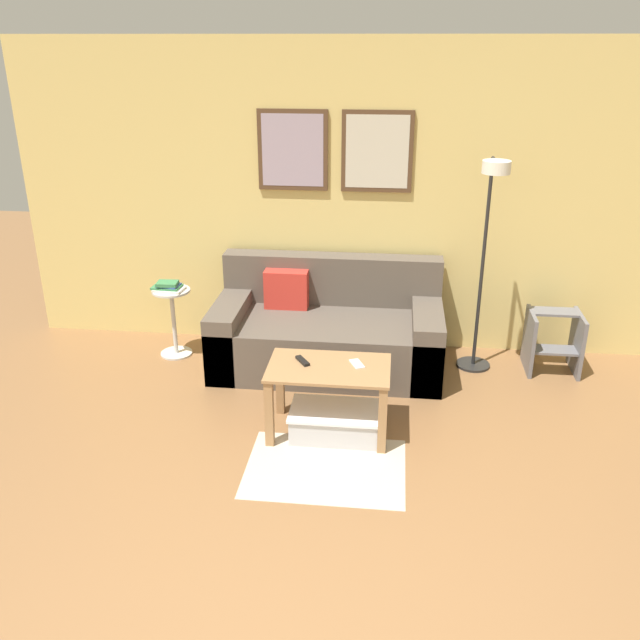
% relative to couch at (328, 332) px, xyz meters
% --- Properties ---
extents(wall_back, '(5.60, 0.09, 2.55)m').
position_rel_couch_xyz_m(wall_back, '(0.11, 0.49, 1.00)').
color(wall_back, '#DDC472').
rests_on(wall_back, ground_plane).
extents(area_rug, '(1.01, 0.75, 0.01)m').
position_rel_couch_xyz_m(area_rug, '(0.14, -1.49, -0.29)').
color(area_rug, '#C1B299').
rests_on(area_rug, ground_plane).
extents(couch, '(1.83, 0.94, 0.85)m').
position_rel_couch_xyz_m(couch, '(0.00, 0.00, 0.00)').
color(couch, brown).
rests_on(couch, ground_plane).
extents(coffee_table, '(0.82, 0.50, 0.50)m').
position_rel_couch_xyz_m(coffee_table, '(0.11, -1.04, 0.09)').
color(coffee_table, '#997047').
rests_on(coffee_table, ground_plane).
extents(storage_bin, '(0.61, 0.38, 0.20)m').
position_rel_couch_xyz_m(storage_bin, '(0.16, -1.09, -0.19)').
color(storage_bin, '#B2B2B7').
rests_on(storage_bin, ground_plane).
extents(floor_lamp, '(0.28, 0.46, 1.72)m').
position_rel_couch_xyz_m(floor_lamp, '(1.21, -0.03, 0.85)').
color(floor_lamp, black).
rests_on(floor_lamp, ground_plane).
extents(side_table, '(0.32, 0.32, 0.59)m').
position_rel_couch_xyz_m(side_table, '(-1.31, 0.04, 0.06)').
color(side_table, silver).
rests_on(side_table, ground_plane).
extents(book_stack, '(0.27, 0.19, 0.08)m').
position_rel_couch_xyz_m(book_stack, '(-1.33, 0.02, 0.33)').
color(book_stack, silver).
rests_on(book_stack, side_table).
extents(remote_control, '(0.12, 0.15, 0.02)m').
position_rel_couch_xyz_m(remote_control, '(-0.07, -1.00, 0.22)').
color(remote_control, black).
rests_on(remote_control, coffee_table).
extents(cell_phone, '(0.12, 0.15, 0.01)m').
position_rel_couch_xyz_m(cell_phone, '(0.30, -0.99, 0.21)').
color(cell_phone, silver).
rests_on(cell_phone, coffee_table).
extents(step_stool, '(0.41, 0.39, 0.49)m').
position_rel_couch_xyz_m(step_stool, '(1.83, 0.10, -0.03)').
color(step_stool, slate).
rests_on(step_stool, ground_plane).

